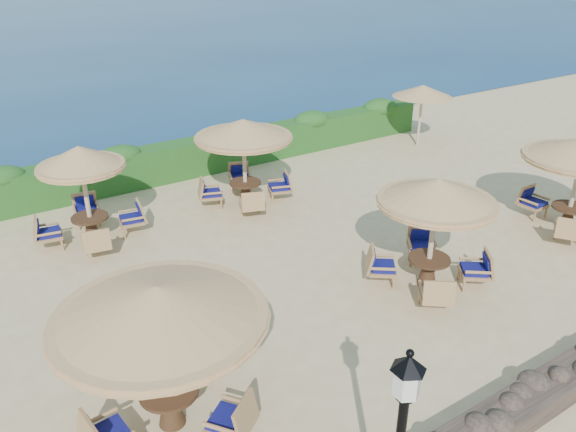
{
  "coord_description": "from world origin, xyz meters",
  "views": [
    {
      "loc": [
        -8.36,
        -9.93,
        7.06
      ],
      "look_at": [
        -1.68,
        0.22,
        1.3
      ],
      "focal_mm": 35.0,
      "sensor_mm": 36.0,
      "label": 1
    }
  ],
  "objects": [
    {
      "name": "extra_parasol",
      "position": [
        7.8,
        5.2,
        2.17
      ],
      "size": [
        2.3,
        2.3,
        2.41
      ],
      "color": "#C7AF8C",
      "rests_on": "ground"
    },
    {
      "name": "cafe_set_3",
      "position": [
        -5.39,
        4.12,
        1.64
      ],
      "size": [
        2.87,
        2.87,
        2.65
      ],
      "color": "#C7AF8C",
      "rests_on": "ground"
    },
    {
      "name": "cafe_set_0",
      "position": [
        -6.16,
        -3.12,
        2.01
      ],
      "size": [
        3.32,
        3.32,
        2.65
      ],
      "color": "#C7AF8C",
      "rests_on": "ground"
    },
    {
      "name": "stone_wall",
      "position": [
        0.0,
        -6.2,
        0.22
      ],
      "size": [
        15.0,
        0.65,
        0.44
      ],
      "primitive_type": "cube",
      "color": "#4F3D32",
      "rests_on": "ground"
    },
    {
      "name": "hedge",
      "position": [
        0.0,
        7.2,
        0.6
      ],
      "size": [
        18.0,
        0.9,
        1.2
      ],
      "primitive_type": "cube",
      "color": "#1A4817",
      "rests_on": "ground"
    },
    {
      "name": "cafe_set_4",
      "position": [
        -0.75,
        4.01,
        1.85
      ],
      "size": [
        2.91,
        2.91,
        2.65
      ],
      "color": "#C7AF8C",
      "rests_on": "ground"
    },
    {
      "name": "ground",
      "position": [
        0.0,
        0.0,
        0.0
      ],
      "size": [
        120.0,
        120.0,
        0.0
      ],
      "primitive_type": "plane",
      "color": "#D0B684",
      "rests_on": "ground"
    },
    {
      "name": "cafe_set_1",
      "position": [
        0.48,
        -2.38,
        1.78
      ],
      "size": [
        2.65,
        2.65,
        2.65
      ],
      "color": "#C7AF8C",
      "rests_on": "ground"
    }
  ]
}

